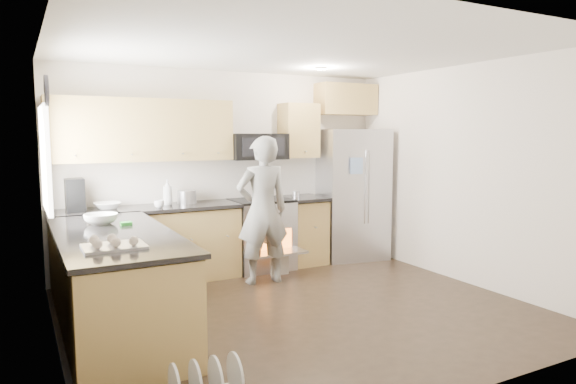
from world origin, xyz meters
TOP-DOWN VIEW (x-y plane):
  - ground at (0.00, 0.00)m, footprint 4.50×4.50m
  - room_shell at (-0.04, 0.02)m, footprint 4.54×4.04m
  - back_cabinet_run at (-0.59, 1.75)m, footprint 4.45×0.64m
  - peninsula at (-1.75, 0.25)m, footprint 0.96×2.36m
  - stove_range at (0.35, 1.69)m, footprint 0.76×0.97m
  - refrigerator at (1.77, 1.64)m, footprint 1.01×0.85m
  - person at (0.09, 1.08)m, footprint 0.67×0.47m

SIDE VIEW (x-z plane):
  - ground at x=0.00m, z-range 0.00..0.00m
  - peninsula at x=-1.75m, z-range -0.05..0.98m
  - stove_range at x=0.35m, z-range -0.22..1.57m
  - person at x=0.09m, z-range 0.00..1.76m
  - refrigerator at x=1.77m, z-range 0.00..1.85m
  - back_cabinet_run at x=-0.59m, z-range -0.29..2.21m
  - room_shell at x=-0.04m, z-range 0.36..2.98m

